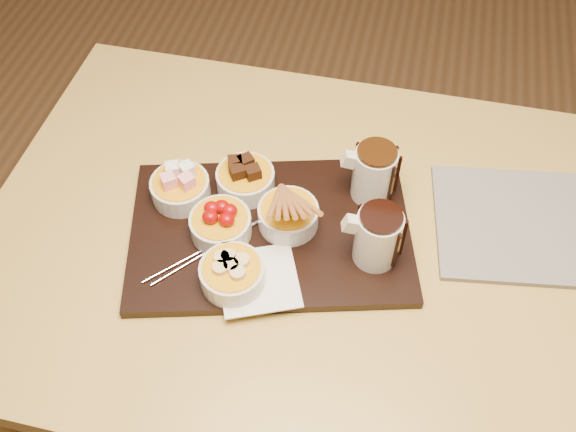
% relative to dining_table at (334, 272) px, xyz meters
% --- Properties ---
extents(ground, '(5.00, 5.00, 0.00)m').
position_rel_dining_table_xyz_m(ground, '(0.00, 0.00, -0.65)').
color(ground, brown).
rests_on(ground, ground).
extents(dining_table, '(1.20, 0.80, 0.75)m').
position_rel_dining_table_xyz_m(dining_table, '(0.00, 0.00, 0.00)').
color(dining_table, gold).
rests_on(dining_table, ground).
extents(serving_board, '(0.52, 0.41, 0.02)m').
position_rel_dining_table_xyz_m(serving_board, '(-0.11, -0.01, 0.11)').
color(serving_board, black).
rests_on(serving_board, dining_table).
extents(napkin, '(0.16, 0.16, 0.00)m').
position_rel_dining_table_xyz_m(napkin, '(-0.10, -0.12, 0.12)').
color(napkin, white).
rests_on(napkin, serving_board).
extents(bowl_marshmallows, '(0.10, 0.10, 0.04)m').
position_rel_dining_table_xyz_m(bowl_marshmallows, '(-0.27, 0.02, 0.14)').
color(bowl_marshmallows, silver).
rests_on(bowl_marshmallows, serving_board).
extents(bowl_cake, '(0.10, 0.10, 0.04)m').
position_rel_dining_table_xyz_m(bowl_cake, '(-0.17, 0.06, 0.14)').
color(bowl_cake, silver).
rests_on(bowl_cake, serving_board).
extents(bowl_strawberries, '(0.10, 0.10, 0.04)m').
position_rel_dining_table_xyz_m(bowl_strawberries, '(-0.19, -0.04, 0.14)').
color(bowl_strawberries, silver).
rests_on(bowl_strawberries, serving_board).
extents(bowl_biscotti, '(0.10, 0.10, 0.04)m').
position_rel_dining_table_xyz_m(bowl_biscotti, '(-0.08, 0.00, 0.14)').
color(bowl_biscotti, silver).
rests_on(bowl_biscotti, serving_board).
extents(bowl_bananas, '(0.10, 0.10, 0.04)m').
position_rel_dining_table_xyz_m(bowl_bananas, '(-0.14, -0.13, 0.14)').
color(bowl_bananas, silver).
rests_on(bowl_bananas, serving_board).
extents(pitcher_dark_chocolate, '(0.09, 0.09, 0.10)m').
position_rel_dining_table_xyz_m(pitcher_dark_chocolate, '(0.06, -0.03, 0.17)').
color(pitcher_dark_chocolate, silver).
rests_on(pitcher_dark_chocolate, serving_board).
extents(pitcher_milk_chocolate, '(0.09, 0.09, 0.10)m').
position_rel_dining_table_xyz_m(pitcher_milk_chocolate, '(0.04, 0.10, 0.17)').
color(pitcher_milk_chocolate, silver).
rests_on(pitcher_milk_chocolate, serving_board).
extents(fondue_skewers, '(0.21, 0.20, 0.01)m').
position_rel_dining_table_xyz_m(fondue_skewers, '(-0.19, -0.07, 0.12)').
color(fondue_skewers, silver).
rests_on(fondue_skewers, serving_board).
extents(newspaper, '(0.33, 0.28, 0.01)m').
position_rel_dining_table_xyz_m(newspaper, '(0.30, 0.10, 0.10)').
color(newspaper, beige).
rests_on(newspaper, dining_table).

